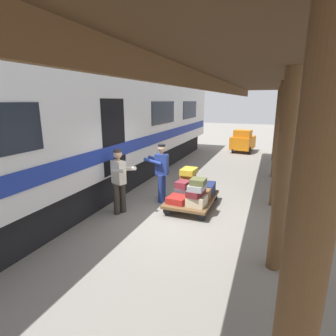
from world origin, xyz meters
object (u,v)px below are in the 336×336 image
suitcase_cream_canvas (197,201)px  suitcase_brown_leather (201,194)px  suitcase_red_plastic (177,199)px  suitcase_burgundy_valise (183,184)px  luggage_cart (192,199)px  suitcase_slate_roller (183,192)px  train_car (69,131)px  suitcase_gray_aluminum (197,187)px  suitcase_olive_duffel (198,182)px  suitcase_yellow_case (189,171)px  suitcase_teal_softside (188,186)px  baggage_tug (243,141)px  porter_by_door (119,180)px  suitcase_navy_fabric (206,188)px  porter_in_overalls (161,171)px  suitcase_orange_carryall (188,178)px  suitcase_maroon_trunk (196,193)px

suitcase_cream_canvas → suitcase_brown_leather: suitcase_brown_leather is taller
suitcase_red_plastic → suitcase_burgundy_valise: bearing=-89.7°
luggage_cart → suitcase_slate_roller: size_ratio=3.98×
train_car → suitcase_gray_aluminum: bearing=-179.0°
suitcase_olive_duffel → suitcase_yellow_case: bearing=-62.1°
suitcase_burgundy_valise → suitcase_teal_softside: bearing=-90.3°
suitcase_cream_canvas → suitcase_red_plastic: bearing=0.0°
train_car → baggage_tug: 10.51m
suitcase_teal_softside → suitcase_gray_aluminum: bearing=117.5°
train_car → porter_by_door: (-1.90, 0.49, -1.14)m
luggage_cart → suitcase_navy_fabric: suitcase_navy_fabric is taller
suitcase_gray_aluminum → porter_in_overalls: size_ratio=0.30×
suitcase_cream_canvas → baggage_tug: bearing=-90.8°
suitcase_burgundy_valise → porter_by_door: porter_by_door is taller
luggage_cart → suitcase_red_plastic: 0.58m
suitcase_slate_roller → suitcase_orange_carryall: 0.59m
suitcase_yellow_case → suitcase_olive_duffel: suitcase_olive_duffel is taller
suitcase_yellow_case → suitcase_burgundy_valise: bearing=90.7°
suitcase_gray_aluminum → baggage_tug: size_ratio=0.27×
train_car → porter_by_door: bearing=165.4°
suitcase_teal_softside → suitcase_burgundy_valise: 0.55m
suitcase_navy_fabric → suitcase_maroon_trunk: suitcase_maroon_trunk is taller
suitcase_orange_carryall → suitcase_yellow_case: (-0.02, -0.02, 0.20)m
baggage_tug → suitcase_red_plastic: bearing=86.1°
train_car → suitcase_navy_fabric: bearing=-164.4°
suitcase_yellow_case → suitcase_burgundy_valise: (-0.01, 0.56, -0.23)m
suitcase_slate_roller → suitcase_olive_duffel: size_ratio=1.26×
suitcase_yellow_case → suitcase_red_plastic: bearing=90.5°
porter_in_overalls → baggage_tug: 9.02m
suitcase_teal_softside → suitcase_gray_aluminum: size_ratio=0.94×
suitcase_teal_softside → suitcase_orange_carryall: 0.26m
train_car → porter_in_overalls: bearing=-164.3°
luggage_cart → suitcase_cream_canvas: suitcase_cream_canvas is taller
train_car → suitcase_cream_canvas: (-3.81, -0.07, -1.64)m
suitcase_teal_softside → baggage_tug: size_ratio=0.26×
suitcase_yellow_case → suitcase_burgundy_valise: suitcase_yellow_case is taller
train_car → suitcase_yellow_case: bearing=-161.2°
porter_by_door → porter_in_overalls: bearing=-118.5°
suitcase_navy_fabric → suitcase_olive_duffel: bearing=91.9°
suitcase_slate_roller → suitcase_brown_leather: bearing=180.0°
suitcase_cream_canvas → baggage_tug: 9.56m
suitcase_slate_roller → suitcase_maroon_trunk: (-0.50, 0.50, 0.20)m
suitcase_yellow_case → suitcase_gray_aluminum: bearing=116.7°
suitcase_olive_duffel → suitcase_burgundy_valise: size_ratio=0.88×
luggage_cart → suitcase_olive_duffel: bearing=119.6°
suitcase_olive_duffel → baggage_tug: (-0.10, -9.58, -0.30)m
suitcase_navy_fabric → train_car: bearing=15.6°
suitcase_cream_canvas → suitcase_maroon_trunk: (0.03, 0.00, 0.21)m
suitcase_brown_leather → suitcase_olive_duffel: size_ratio=1.50×
suitcase_orange_carryall → suitcase_brown_leather: bearing=136.4°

